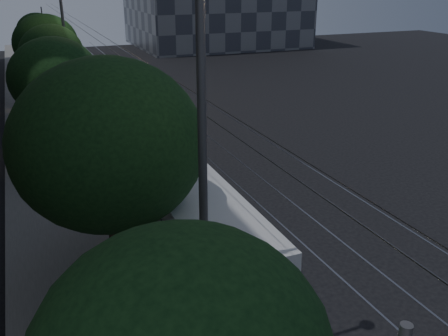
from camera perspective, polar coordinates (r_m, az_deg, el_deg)
The scene contains 17 objects.
ground at distance 18.36m, azimuth 9.53°, elevation -9.87°, with size 120.00×120.00×0.00m, color black.
sidewalk at distance 34.49m, azimuth -19.62°, elevation 4.29°, with size 5.00×90.00×0.15m, color slate.
tram_rails at distance 36.25m, azimuth -3.66°, elevation 6.16°, with size 4.52×90.00×0.02m.
overhead_wires at distance 33.91m, azimuth -16.03°, elevation 10.35°, with size 2.23×90.00×6.00m.
trolleybus at distance 17.47m, azimuth -4.39°, elevation -5.35°, with size 2.56×11.64×5.63m.
pickup_silver at distance 24.53m, azimuth -8.53°, elevation 0.37°, with size 2.53×5.49×1.53m, color #A3A5AB.
car_white_a at distance 29.13m, azimuth -9.93°, elevation 3.43°, with size 1.54×3.83×1.31m, color #B8B8BD.
car_white_b at distance 35.38m, azimuth -14.08°, elevation 6.44°, with size 2.12×5.21×1.51m, color white.
car_white_c at distance 43.40m, azimuth -14.97°, elevation 9.00°, with size 1.58×4.52×1.49m, color #B0B0B4.
car_white_d at distance 43.87m, azimuth -16.40°, elevation 8.93°, with size 1.65×4.11×1.40m, color silver.
tree_1 at distance 14.57m, azimuth -13.10°, elevation 2.59°, with size 5.54×5.54×7.38m.
tree_2 at distance 27.44m, azimuth -18.78°, elevation 9.68°, with size 4.65×4.65×6.54m.
tree_3 at distance 35.59m, azimuth -19.11°, elevation 12.25°, with size 4.19×4.19×6.45m.
tree_4 at distance 40.75m, azimuth -19.70°, elevation 13.25°, with size 4.77×4.77×6.75m.
tree_5 at distance 51.95m, azimuth -20.53°, elevation 14.38°, with size 3.81×3.81×6.12m.
streetlamp_near at distance 10.98m, azimuth -0.47°, elevation 2.39°, with size 2.35×0.44×9.67m.
streetlamp_far at distance 36.55m, azimuth -17.29°, elevation 16.21°, with size 2.71×0.44×11.39m.
Camera 1 is at (-8.66, -13.19, 9.38)m, focal length 40.00 mm.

